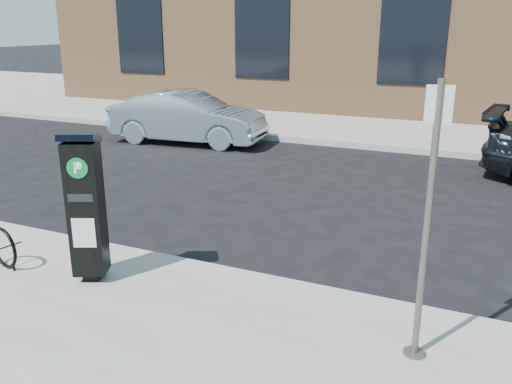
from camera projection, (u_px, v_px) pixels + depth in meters
The scene contains 8 objects.
ground at pixel (241, 282), 6.77m from camera, with size 120.00×120.00×0.00m, color black.
sidewalk_far at pixel (415, 113), 18.92m from camera, with size 60.00×12.00×0.15m, color gray.
curb_near at pixel (241, 277), 6.73m from camera, with size 60.00×0.12×0.16m, color #9E9B93.
curb_far at pixel (379, 148), 13.72m from camera, with size 60.00×0.12×0.16m, color #9E9B93.
parking_kiosk at pixel (86, 206), 6.26m from camera, with size 0.52×0.50×1.79m.
sign_pole at pixel (427, 228), 4.66m from camera, with size 0.22×0.20×2.53m.
bike_rack at pixel (4, 248), 6.75m from camera, with size 0.54×0.16×0.54m.
car_silver at pixel (188, 117), 14.44m from camera, with size 1.45×4.16×1.37m, color #98B0C2.
Camera 1 is at (2.69, -5.51, 3.10)m, focal length 38.00 mm.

